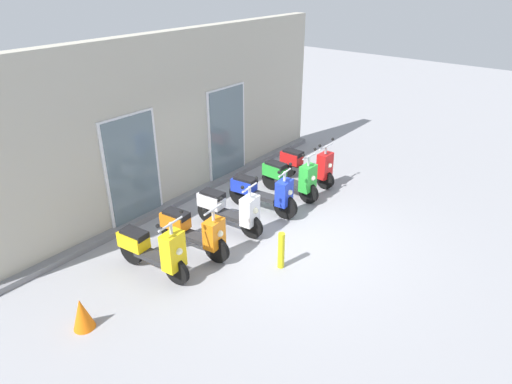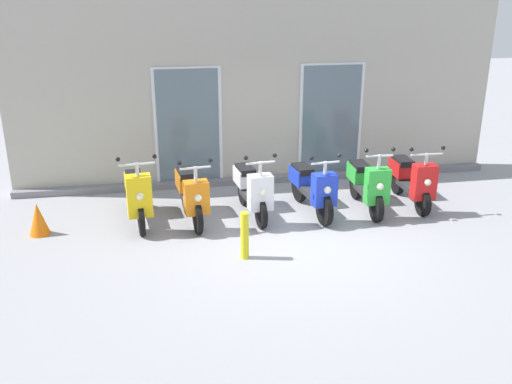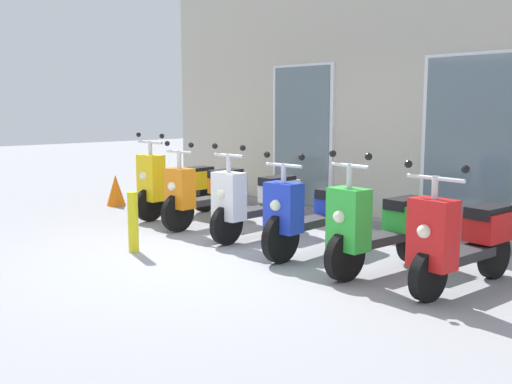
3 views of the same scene
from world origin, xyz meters
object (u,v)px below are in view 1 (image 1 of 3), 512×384
Objects in this scene: scooter_orange at (194,231)px; scooter_green at (290,177)px; curb_bollard at (281,250)px; scooter_white at (230,209)px; scooter_yellow at (154,249)px; scooter_blue at (263,192)px; scooter_red at (308,165)px; traffic_cone at (82,314)px.

scooter_green is at bearing -0.88° from scooter_orange.
scooter_orange is 3.03m from scooter_green.
scooter_white is at bearing 76.09° from curb_bollard.
scooter_yellow is at bearing 133.71° from curb_bollard.
scooter_white reaches higher than scooter_blue.
scooter_orange and scooter_red have the same top height.
scooter_yellow reaches higher than scooter_blue.
scooter_orange is 1.03m from scooter_white.
scooter_orange is at bearing 179.95° from scooter_blue.
scooter_green is (3.90, -0.12, -0.03)m from scooter_yellow.
curb_bollard is (-1.41, -1.51, -0.12)m from scooter_blue.
scooter_orange is 2.05m from scooter_blue.
scooter_orange reaches higher than curb_bollard.
scooter_blue is (2.92, -0.08, -0.04)m from scooter_yellow.
scooter_white is (1.89, -0.05, -0.01)m from scooter_yellow.
scooter_white is at bearing -1.41° from scooter_yellow.
scooter_orange is 0.99× the size of scooter_green.
scooter_green is 5.44m from traffic_cone.
scooter_orange is 0.99× the size of scooter_white.
traffic_cone is (-1.53, -0.19, -0.25)m from scooter_yellow.
scooter_green is at bearing 31.49° from curb_bollard.
scooter_red is 2.98× the size of traffic_cone.
scooter_white is at bearing 177.86° from scooter_green.
scooter_blue is 2.40× the size of curb_bollard.
scooter_white reaches higher than scooter_red.
scooter_orange is at bearing 179.12° from scooter_green.
scooter_yellow is at bearing 175.06° from scooter_orange.
scooter_green reaches higher than scooter_orange.
scooter_blue is 3.23× the size of traffic_cone.
curb_bollard is (-3.25, -1.55, -0.13)m from scooter_red.
curb_bollard is at bearing -46.29° from scooter_yellow.
scooter_yellow reaches higher than scooter_white.
scooter_blue is at bearing 1.44° from traffic_cone.
scooter_yellow is 2.92m from scooter_blue.
scooter_blue reaches higher than curb_bollard.
curb_bollard is at bearing -24.59° from traffic_cone.
scooter_green reaches higher than scooter_red.
scooter_orange reaches higher than scooter_blue.
scooter_white is 3.44m from traffic_cone.
scooter_green is at bearing -1.79° from scooter_yellow.
scooter_white is 3.00× the size of traffic_cone.
scooter_blue is 2.06m from curb_bollard.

